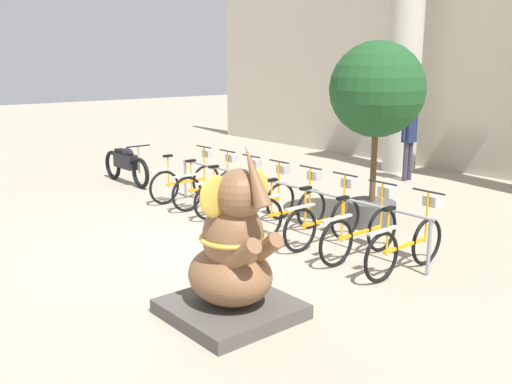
{
  "coord_description": "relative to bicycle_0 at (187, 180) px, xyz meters",
  "views": [
    {
      "loc": [
        6.71,
        -4.16,
        2.7
      ],
      "look_at": [
        1.09,
        0.55,
        1.0
      ],
      "focal_mm": 40.0,
      "sensor_mm": 36.0,
      "label": 1
    }
  ],
  "objects": [
    {
      "name": "ground_plane",
      "position": [
        2.54,
        -1.83,
        -0.4
      ],
      "size": [
        60.0,
        60.0,
        0.0
      ],
      "primitive_type": "plane",
      "color": "#9E937F"
    },
    {
      "name": "building_facade",
      "position": [
        2.54,
        6.77,
        2.6
      ],
      "size": [
        20.0,
        0.2,
        6.0
      ],
      "color": "#BCB29E",
      "rests_on": "ground_plane"
    },
    {
      "name": "column_left",
      "position": [
        0.78,
        5.77,
        2.22
      ],
      "size": [
        1.03,
        1.03,
        5.16
      ],
      "color": "#BCB7A8",
      "rests_on": "ground_plane"
    },
    {
      "name": "bike_rack",
      "position": [
        2.57,
        0.12,
        0.24
      ],
      "size": [
        5.73,
        0.05,
        0.77
      ],
      "color": "gray",
      "rests_on": "ground_plane"
    },
    {
      "name": "bicycle_0",
      "position": [
        0.0,
        0.0,
        0.0
      ],
      "size": [
        0.48,
        1.62,
        1.03
      ],
      "color": "black",
      "rests_on": "ground_plane"
    },
    {
      "name": "bicycle_1",
      "position": [
        0.73,
        0.03,
        0.0
      ],
      "size": [
        0.48,
        1.62,
        1.03
      ],
      "color": "black",
      "rests_on": "ground_plane"
    },
    {
      "name": "bicycle_2",
      "position": [
        1.47,
        0.01,
        0.0
      ],
      "size": [
        0.48,
        1.62,
        1.03
      ],
      "color": "black",
      "rests_on": "ground_plane"
    },
    {
      "name": "bicycle_3",
      "position": [
        2.2,
        0.02,
        0.0
      ],
      "size": [
        0.48,
        1.62,
        1.03
      ],
      "color": "black",
      "rests_on": "ground_plane"
    },
    {
      "name": "bicycle_4",
      "position": [
        2.93,
        0.03,
        0.0
      ],
      "size": [
        0.48,
        1.62,
        1.03
      ],
      "color": "black",
      "rests_on": "ground_plane"
    },
    {
      "name": "bicycle_5",
      "position": [
        3.67,
        0.03,
        0.0
      ],
      "size": [
        0.48,
        1.62,
        1.03
      ],
      "color": "black",
      "rests_on": "ground_plane"
    },
    {
      "name": "bicycle_6",
      "position": [
        4.4,
        -0.02,
        0.0
      ],
      "size": [
        0.48,
        1.62,
        1.03
      ],
      "color": "black",
      "rests_on": "ground_plane"
    },
    {
      "name": "bicycle_7",
      "position": [
        5.13,
        -0.0,
        0.0
      ],
      "size": [
        0.48,
        1.62,
        1.03
      ],
      "color": "black",
      "rests_on": "ground_plane"
    },
    {
      "name": "elephant_statue",
      "position": [
        4.74,
        -2.54,
        0.25
      ],
      "size": [
        1.26,
        1.26,
        1.93
      ],
      "color": "#4C4742",
      "rests_on": "ground_plane"
    },
    {
      "name": "motorcycle",
      "position": [
        -2.17,
        -0.19,
        0.05
      ],
      "size": [
        1.97,
        0.55,
        0.93
      ],
      "color": "black",
      "rests_on": "ground_plane"
    },
    {
      "name": "person_pedestrian",
      "position": [
        1.65,
        4.91,
        0.69
      ],
      "size": [
        0.24,
        0.47,
        1.8
      ],
      "color": "#383342",
      "rests_on": "ground_plane"
    },
    {
      "name": "potted_tree",
      "position": [
        3.45,
        1.38,
        1.7
      ],
      "size": [
        1.53,
        1.53,
        3.01
      ],
      "color": "#4C4C4C",
      "rests_on": "ground_plane"
    }
  ]
}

